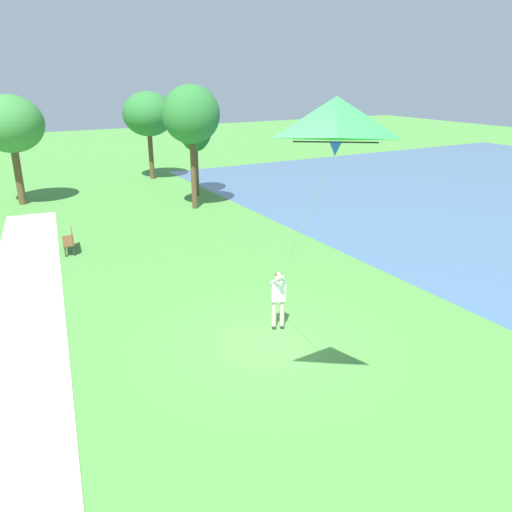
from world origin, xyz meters
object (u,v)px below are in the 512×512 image
tree_lakeside_near (195,121)px  tree_treeline_right (191,115)px  flying_kite (335,127)px  tree_horizon_far (148,114)px  tree_lakeside_far (10,125)px  person_kite_flyer (278,295)px  park_bench_near_walkway (70,239)px

tree_lakeside_near → tree_treeline_right: (-1.36, -2.85, 0.58)m
flying_kite → tree_horizon_far: 28.71m
tree_lakeside_far → tree_horizon_far: size_ratio=1.01×
tree_lakeside_far → flying_kite: bearing=-82.7°
flying_kite → person_kite_flyer: bearing=68.4°
tree_lakeside_near → tree_treeline_right: size_ratio=0.95×
flying_kite → park_bench_near_walkway: size_ratio=3.18×
park_bench_near_walkway → tree_treeline_right: size_ratio=0.24×
flying_kite → tree_lakeside_near: size_ratio=0.79×
park_bench_near_walkway → tree_lakeside_far: tree_lakeside_far is taller
park_bench_near_walkway → tree_horizon_far: (8.01, 13.44, 3.91)m
flying_kite → tree_lakeside_near: 22.67m
tree_lakeside_near → tree_treeline_right: 3.21m
flying_kite → tree_lakeside_far: (-3.12, 24.47, -1.80)m
flying_kite → tree_horizon_far: size_ratio=0.83×
flying_kite → park_bench_near_walkway: 15.87m
tree_treeline_right → flying_kite: bearing=-105.3°
tree_treeline_right → tree_lakeside_far: bearing=145.5°
park_bench_near_walkway → tree_lakeside_near: (8.74, 7.00, 3.91)m
tree_treeline_right → park_bench_near_walkway: bearing=-150.6°
person_kite_flyer → tree_horizon_far: 24.09m
person_kite_flyer → flying_kite: flying_kite is taller
tree_lakeside_far → park_bench_near_walkway: bearing=-84.9°
person_kite_flyer → tree_treeline_right: bearing=76.8°
park_bench_near_walkway → tree_lakeside_near: size_ratio=0.25×
person_kite_flyer → tree_treeline_right: size_ratio=0.28×
person_kite_flyer → park_bench_near_walkway: (-4.04, 10.09, -0.54)m
park_bench_near_walkway → tree_horizon_far: size_ratio=0.26×
park_bench_near_walkway → tree_treeline_right: (7.38, 4.15, 4.49)m
person_kite_flyer → tree_horizon_far: size_ratio=0.31×
flying_kite → tree_lakeside_near: (6.49, 21.64, -1.81)m
tree_lakeside_far → tree_treeline_right: (8.26, -5.68, 0.56)m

